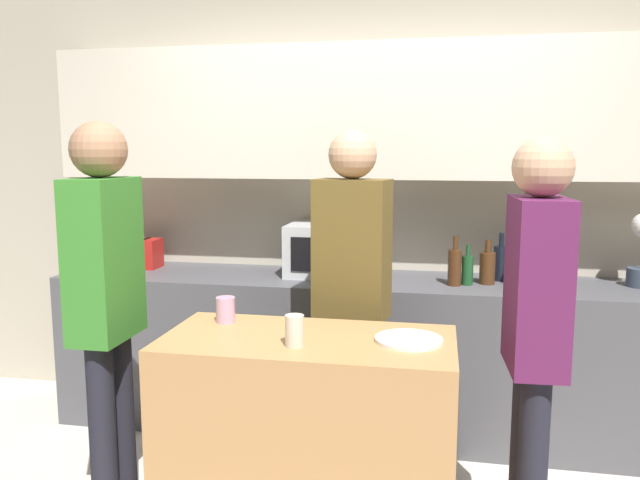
% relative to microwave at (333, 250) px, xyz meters
% --- Properties ---
extents(back_wall, '(6.40, 0.40, 2.70)m').
position_rel_microwave_xyz_m(back_wall, '(0.21, 0.19, 0.50)').
color(back_wall, '#B2A893').
rests_on(back_wall, ground_plane).
extents(back_counter, '(3.60, 0.62, 0.89)m').
position_rel_microwave_xyz_m(back_counter, '(0.21, -0.08, -0.59)').
color(back_counter, '#4C4C51').
rests_on(back_counter, ground_plane).
extents(kitchen_island, '(1.14, 0.57, 0.89)m').
position_rel_microwave_xyz_m(kitchen_island, '(0.11, -1.23, -0.59)').
color(kitchen_island, '#B27F4C').
rests_on(kitchen_island, ground_plane).
extents(microwave, '(0.52, 0.39, 0.30)m').
position_rel_microwave_xyz_m(microwave, '(0.00, 0.00, 0.00)').
color(microwave, '#B7BABC').
rests_on(microwave, back_counter).
extents(toaster, '(0.26, 0.16, 0.18)m').
position_rel_microwave_xyz_m(toaster, '(-1.23, 0.00, -0.06)').
color(toaster, '#B21E19').
rests_on(toaster, back_counter).
extents(bottle_0, '(0.07, 0.07, 0.27)m').
position_rel_microwave_xyz_m(bottle_0, '(0.69, -0.16, -0.05)').
color(bottle_0, '#472814').
rests_on(bottle_0, back_counter).
extents(bottle_1, '(0.06, 0.06, 0.22)m').
position_rel_microwave_xyz_m(bottle_1, '(0.76, -0.13, -0.07)').
color(bottle_1, '#194723').
rests_on(bottle_1, back_counter).
extents(bottle_2, '(0.08, 0.08, 0.24)m').
position_rel_microwave_xyz_m(bottle_2, '(0.87, -0.08, -0.06)').
color(bottle_2, '#472814').
rests_on(bottle_2, back_counter).
extents(bottle_3, '(0.08, 0.08, 0.27)m').
position_rel_microwave_xyz_m(bottle_3, '(0.95, 0.03, -0.05)').
color(bottle_3, black).
rests_on(bottle_3, back_counter).
extents(bottle_4, '(0.07, 0.07, 0.28)m').
position_rel_microwave_xyz_m(bottle_4, '(1.04, -0.12, -0.04)').
color(bottle_4, silver).
rests_on(bottle_4, back_counter).
extents(bottle_5, '(0.08, 0.08, 0.23)m').
position_rel_microwave_xyz_m(bottle_5, '(1.13, -0.15, -0.06)').
color(bottle_5, maroon).
rests_on(bottle_5, back_counter).
extents(bottle_6, '(0.09, 0.09, 0.27)m').
position_rel_microwave_xyz_m(bottle_6, '(1.21, 0.02, -0.05)').
color(bottle_6, '#194723').
rests_on(bottle_6, back_counter).
extents(plate_on_island, '(0.26, 0.26, 0.01)m').
position_rel_microwave_xyz_m(plate_on_island, '(0.50, -1.21, -0.14)').
color(plate_on_island, white).
rests_on(plate_on_island, kitchen_island).
extents(cup_0, '(0.08, 0.08, 0.11)m').
position_rel_microwave_xyz_m(cup_0, '(-0.28, -1.08, -0.10)').
color(cup_0, '#C393B4').
rests_on(cup_0, kitchen_island).
extents(cup_1, '(0.07, 0.07, 0.12)m').
position_rel_microwave_xyz_m(cup_1, '(0.08, -1.34, -0.09)').
color(cup_1, beige).
rests_on(cup_1, kitchen_island).
extents(person_left, '(0.22, 0.35, 1.66)m').
position_rel_microwave_xyz_m(person_left, '(0.96, -1.19, -0.05)').
color(person_left, black).
rests_on(person_left, ground_plane).
extents(person_center, '(0.23, 0.34, 1.73)m').
position_rel_microwave_xyz_m(person_center, '(-0.74, -1.23, -0.00)').
color(person_center, black).
rests_on(person_center, ground_plane).
extents(person_right, '(0.37, 0.25, 1.70)m').
position_rel_microwave_xyz_m(person_right, '(0.21, -0.68, -0.02)').
color(person_right, black).
rests_on(person_right, ground_plane).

